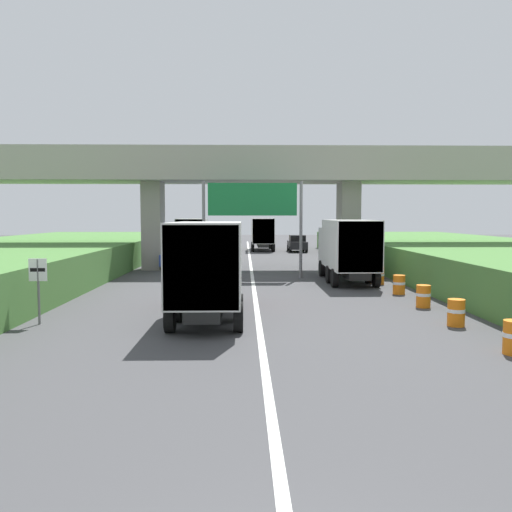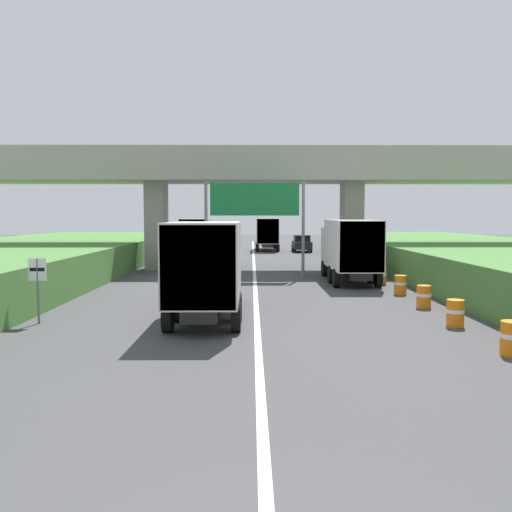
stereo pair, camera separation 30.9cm
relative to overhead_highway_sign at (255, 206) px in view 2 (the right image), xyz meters
name	(u,v)px [view 2 (the right image)]	position (x,y,z in m)	size (l,w,h in m)	color
lane_centre_stripe	(255,280)	(0.00, -1.02, -4.22)	(0.20, 92.17, 0.01)	white
overpass_bridge	(254,179)	(0.00, 5.50, 1.99)	(40.00, 4.80, 8.18)	#9E998E
overhead_highway_sign	(255,206)	(0.00, 0.00, 0.00)	(5.88, 0.18, 5.68)	slate
speed_limit_sign	(38,280)	(-7.40, -13.15, -2.75)	(0.60, 0.08, 2.23)	slate
truck_orange	(197,236)	(-4.97, 15.39, -2.30)	(2.44, 7.30, 3.44)	black
truck_red	(208,264)	(-1.75, -12.21, -2.30)	(2.44, 7.30, 3.44)	black
truck_yellow	(267,232)	(1.47, 25.43, -2.30)	(2.44, 7.30, 3.44)	black
truck_white	(349,247)	(5.22, -1.89, -2.30)	(2.44, 7.30, 3.44)	black
car_blue	(180,256)	(-5.21, 5.79, -3.37)	(1.86, 4.10, 1.72)	#233D9E
car_black	(302,243)	(4.98, 23.08, -3.37)	(1.86, 4.10, 1.72)	black
construction_barrel_1	(512,338)	(6.62, -17.34, -3.77)	(0.57, 0.57, 0.90)	orange
construction_barrel_2	(455,313)	(6.53, -13.76, -3.77)	(0.57, 0.57, 0.90)	orange
construction_barrel_3	(424,296)	(6.66, -10.18, -3.77)	(0.57, 0.57, 0.90)	orange
construction_barrel_4	(400,285)	(6.75, -6.60, -3.77)	(0.57, 0.57, 0.90)	orange
construction_barrel_5	(381,276)	(6.72, -3.03, -3.77)	(0.57, 0.57, 0.90)	orange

